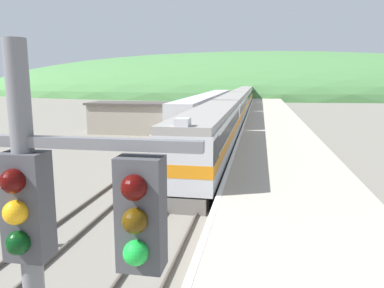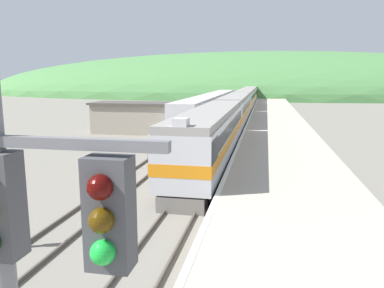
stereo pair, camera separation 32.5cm
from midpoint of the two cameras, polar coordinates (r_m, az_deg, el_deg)
track_main at (r=67.45m, az=8.06°, el=4.72°), size 1.52×180.00×0.16m
track_siding at (r=67.80m, az=4.49°, el=4.81°), size 1.52×180.00×0.16m
platform at (r=47.45m, az=12.92°, el=2.85°), size 7.07×140.00×0.98m
distant_hills at (r=148.94m, az=9.81°, el=7.49°), size 224.92×101.21×32.01m
station_shed at (r=43.40m, az=-8.66°, el=4.04°), size 9.30×4.66×3.49m
express_train_lead_car at (r=26.68m, az=3.31°, el=1.42°), size 2.96×20.81×4.42m
carriage_second at (r=48.77m, az=6.91°, el=5.25°), size 2.95×21.62×4.06m
carriage_third at (r=71.18m, az=8.28°, el=6.70°), size 2.95×21.62×4.06m
carriage_fourth at (r=93.64m, az=8.99°, el=7.46°), size 2.95×21.62×4.06m
carriage_fifth at (r=116.11m, az=9.43°, el=7.92°), size 2.95×21.62×4.06m
siding_train at (r=56.90m, az=3.23°, el=5.73°), size 2.90×43.59×3.79m
signal_mast_main at (r=4.10m, az=-24.71°, el=-16.56°), size 3.30×0.42×6.55m
track_worker at (r=15.30m, az=-23.80°, el=-10.93°), size 0.39×0.26×1.69m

